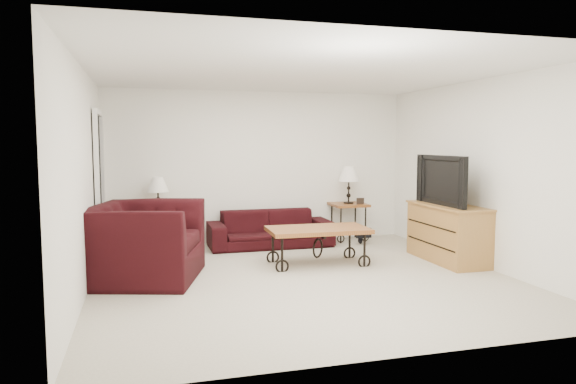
% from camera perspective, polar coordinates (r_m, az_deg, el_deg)
% --- Properties ---
extents(ground, '(5.00, 5.00, 0.00)m').
position_cam_1_polar(ground, '(6.57, 1.65, -9.28)').
color(ground, beige).
rests_on(ground, ground).
extents(wall_back, '(5.00, 0.02, 2.50)m').
position_cam_1_polar(wall_back, '(8.78, -3.14, 2.70)').
color(wall_back, white).
rests_on(wall_back, ground).
extents(wall_front, '(5.00, 0.02, 2.50)m').
position_cam_1_polar(wall_front, '(4.06, 12.15, -0.62)').
color(wall_front, white).
rests_on(wall_front, ground).
extents(wall_left, '(0.02, 5.00, 2.50)m').
position_cam_1_polar(wall_left, '(6.12, -21.31, 1.14)').
color(wall_left, white).
rests_on(wall_left, ground).
extents(wall_right, '(0.02, 5.00, 2.50)m').
position_cam_1_polar(wall_right, '(7.50, 20.28, 1.90)').
color(wall_right, white).
rests_on(wall_right, ground).
extents(ceiling, '(5.00, 5.00, 0.00)m').
position_cam_1_polar(ceiling, '(6.41, 1.71, 12.89)').
color(ceiling, white).
rests_on(ceiling, wall_back).
extents(doorway, '(0.08, 0.94, 2.04)m').
position_cam_1_polar(doorway, '(7.77, -19.81, 0.33)').
color(doorway, black).
rests_on(doorway, ground).
extents(sofa, '(1.96, 0.77, 0.57)m').
position_cam_1_polar(sofa, '(8.44, -1.94, -4.00)').
color(sofa, black).
rests_on(sofa, ground).
extents(side_table_left, '(0.52, 0.52, 0.57)m').
position_cam_1_polar(side_table_left, '(8.39, -13.80, -4.22)').
color(side_table_left, brown).
rests_on(side_table_left, ground).
extents(side_table_right, '(0.58, 0.58, 0.63)m').
position_cam_1_polar(side_table_right, '(9.03, 6.55, -3.22)').
color(side_table_right, brown).
rests_on(side_table_right, ground).
extents(lamp_left, '(0.32, 0.32, 0.57)m').
position_cam_1_polar(lamp_left, '(8.31, -13.89, -0.37)').
color(lamp_left, black).
rests_on(lamp_left, side_table_left).
extents(lamp_right, '(0.36, 0.36, 0.63)m').
position_cam_1_polar(lamp_right, '(8.96, 6.59, 0.77)').
color(lamp_right, black).
rests_on(lamp_right, side_table_right).
extents(photo_frame_left, '(0.11, 0.03, 0.09)m').
position_cam_1_polar(photo_frame_left, '(8.19, -14.87, -2.14)').
color(photo_frame_left, black).
rests_on(photo_frame_left, side_table_left).
extents(photo_frame_right, '(0.13, 0.04, 0.11)m').
position_cam_1_polar(photo_frame_right, '(8.90, 7.83, -0.97)').
color(photo_frame_right, black).
rests_on(photo_frame_right, side_table_right).
extents(coffee_table, '(1.37, 0.76, 0.51)m').
position_cam_1_polar(coffee_table, '(7.23, 3.25, -5.87)').
color(coffee_table, brown).
rests_on(coffee_table, ground).
extents(armchair, '(1.59, 1.71, 0.92)m').
position_cam_1_polar(armchair, '(6.64, -15.28, -5.24)').
color(armchair, black).
rests_on(armchair, ground).
extents(throw_pillow, '(0.22, 0.43, 0.42)m').
position_cam_1_polar(throw_pillow, '(6.58, -13.98, -4.78)').
color(throw_pillow, '#B96C17').
rests_on(throw_pillow, armchair).
extents(tv_stand, '(0.55, 1.33, 0.80)m').
position_cam_1_polar(tv_stand, '(7.73, 16.92, -4.26)').
color(tv_stand, '#A1713B').
rests_on(tv_stand, ground).
extents(television, '(0.16, 1.19, 0.69)m').
position_cam_1_polar(television, '(7.63, 16.95, 1.24)').
color(television, black).
rests_on(television, tv_stand).
extents(backpack, '(0.39, 0.30, 0.49)m').
position_cam_1_polar(backpack, '(8.74, 7.85, -3.99)').
color(backpack, black).
rests_on(backpack, ground).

